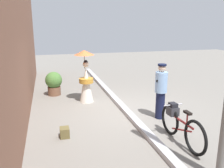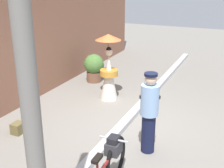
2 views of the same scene
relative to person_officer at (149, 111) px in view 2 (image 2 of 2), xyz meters
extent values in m
plane|color=gray|center=(0.69, 0.81, -0.84)|extent=(30.00, 30.00, 0.00)
cube|color=brown|center=(0.69, 3.86, 1.24)|extent=(14.00, 0.40, 4.17)
cube|color=#B2B2B7|center=(0.69, 0.81, -0.78)|extent=(14.00, 0.20, 0.12)
torus|color=black|center=(-1.00, 0.23, -0.46)|extent=(0.76, 0.09, 0.76)
cube|color=maroon|center=(-1.52, 0.21, -0.31)|extent=(0.86, 0.06, 0.04)
cylinder|color=maroon|center=(-1.70, 0.21, -0.19)|extent=(0.03, 0.03, 0.31)
cube|color=black|center=(-1.70, 0.21, -0.03)|extent=(0.22, 0.10, 0.05)
cylinder|color=silver|center=(-1.11, 0.22, -0.05)|extent=(0.05, 0.48, 0.03)
cube|color=#333338|center=(-1.11, 0.22, -0.20)|extent=(0.27, 0.23, 0.20)
cube|color=black|center=(-1.11, 0.22, -0.07)|extent=(0.21, 0.17, 0.14)
cylinder|color=#141938|center=(0.00, 0.00, -0.45)|extent=(0.26, 0.26, 0.78)
cylinder|color=#8CB2E0|center=(0.00, 0.00, 0.23)|extent=(0.34, 0.34, 0.59)
sphere|color=#D8B293|center=(0.00, 0.00, 0.63)|extent=(0.21, 0.21, 0.21)
cylinder|color=black|center=(0.00, 0.00, 0.72)|extent=(0.24, 0.24, 0.05)
cube|color=black|center=(0.00, 0.00, 0.29)|extent=(0.18, 0.37, 0.06)
cone|color=silver|center=(2.06, 1.80, -0.23)|extent=(0.48, 0.48, 1.23)
cylinder|color=#C1842D|center=(2.06, 1.80, -0.08)|extent=(0.49, 0.49, 0.16)
sphere|color=beige|center=(2.06, 1.80, 0.49)|extent=(0.20, 0.20, 0.20)
sphere|color=black|center=(2.06, 1.80, 0.56)|extent=(0.15, 0.15, 0.15)
cylinder|color=olive|center=(2.10, 1.84, 0.60)|extent=(0.02, 0.02, 0.55)
cone|color=orange|center=(2.10, 1.84, 0.88)|extent=(0.68, 0.68, 0.16)
cylinder|color=brown|center=(3.18, 2.87, -0.68)|extent=(0.48, 0.48, 0.33)
sphere|color=#4C7A38|center=(3.18, 2.87, -0.26)|extent=(0.63, 0.63, 0.63)
sphere|color=#4C7A38|center=(3.34, 2.77, -0.34)|extent=(0.35, 0.35, 0.35)
cube|color=brown|center=(-0.52, 2.76, -0.72)|extent=(0.26, 0.22, 0.24)
cube|color=brown|center=(-0.52, 2.70, -0.66)|extent=(0.22, 0.08, 0.09)
cylinder|color=slate|center=(-2.89, 0.24, 1.56)|extent=(0.18, 0.18, 4.80)
camera|label=1|loc=(-6.00, 3.06, 1.85)|focal=38.76mm
camera|label=2|loc=(-4.77, -1.44, 2.33)|focal=46.98mm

